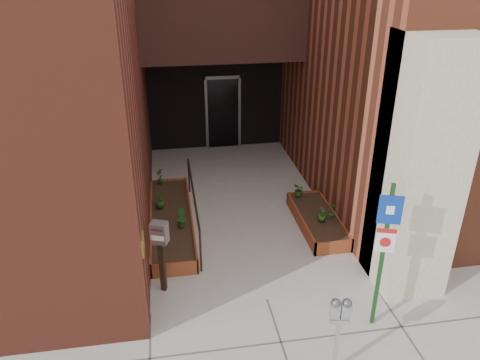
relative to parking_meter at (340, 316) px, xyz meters
name	(u,v)px	position (x,y,z in m)	size (l,w,h in m)	color
ground	(267,300)	(-0.63, 1.63, -0.99)	(80.00, 80.00, 0.00)	#9E9991
planter_left	(171,221)	(-2.18, 4.33, -0.86)	(0.90, 3.60, 0.30)	maroon
planter_right	(317,221)	(0.97, 3.83, -0.86)	(0.80, 2.20, 0.30)	maroon
handrail	(193,196)	(-1.68, 4.28, -0.25)	(0.04, 3.34, 0.90)	black
parking_meter	(340,316)	(0.00, 0.00, 0.00)	(0.30, 0.16, 1.29)	#A3A3A5
sign_post	(385,243)	(0.94, 0.80, 0.56)	(0.34, 0.13, 2.52)	#163E18
payment_dropbox	(160,242)	(-2.38, 2.20, 0.00)	(0.33, 0.29, 1.38)	black
shrub_left_a	(157,226)	(-2.48, 3.63, -0.52)	(0.31, 0.31, 0.34)	#2A5E1A
shrub_left_b	(181,218)	(-1.98, 3.83, -0.50)	(0.21, 0.21, 0.38)	#1F5017
shrub_left_c	(160,200)	(-2.40, 4.71, -0.51)	(0.20, 0.20, 0.36)	#1F5317
shrub_left_d	(160,176)	(-2.38, 5.93, -0.50)	(0.20, 0.20, 0.38)	#1F5819
shrub_right_a	(322,214)	(0.98, 3.56, -0.54)	(0.17, 0.17, 0.31)	#28601B
shrub_right_b	(332,210)	(1.22, 3.63, -0.51)	(0.19, 0.19, 0.37)	#1C631F
shrub_right_c	(299,190)	(0.80, 4.73, -0.55)	(0.26, 0.26, 0.29)	#215C1A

